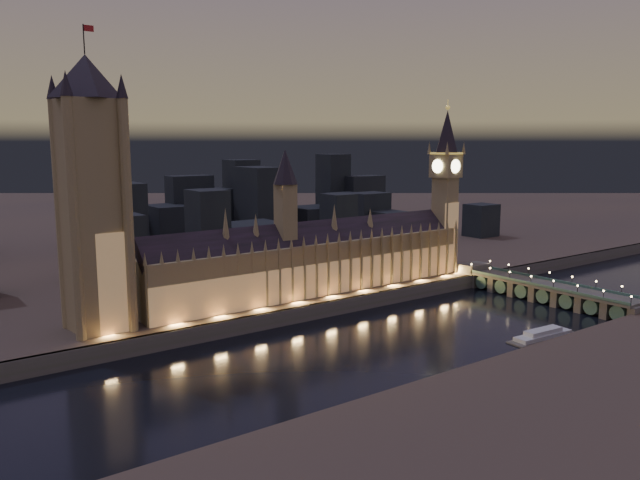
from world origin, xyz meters
TOP-DOWN VIEW (x-y plane):
  - ground_plane at (0.00, 0.00)m, footprint 2000.00×2000.00m
  - north_bank at (0.00, 520.00)m, footprint 2000.00×960.00m
  - embankment_wall at (0.00, 41.00)m, footprint 2000.00×2.50m
  - palace_of_westminster at (6.95, 61.74)m, footprint 202.00×23.45m
  - victoria_tower at (-110.00, 61.93)m, footprint 31.68×31.68m
  - elizabeth_tower at (108.00, 61.92)m, footprint 18.00×18.00m
  - westminster_bridge at (118.45, -3.45)m, footprint 18.60×113.00m
  - river_boat at (58.45, -46.55)m, footprint 39.75×11.87m
  - city_backdrop at (29.72, 245.69)m, footprint 467.55×215.63m

SIDE VIEW (x-z plane):
  - ground_plane at x=0.00m, z-range 0.00..0.00m
  - river_boat at x=58.45m, z-range -0.69..3.81m
  - north_bank at x=0.00m, z-range 0.00..8.00m
  - embankment_wall at x=0.00m, z-range 0.00..8.00m
  - westminster_bridge at x=118.45m, z-range -1.96..13.94m
  - palace_of_westminster at x=6.95m, z-range -12.63..65.37m
  - city_backdrop at x=29.72m, z-range -8.51..70.73m
  - elizabeth_tower at x=108.00m, z-range 14.17..121.83m
  - victoria_tower at x=-110.00m, z-range 7.67..137.14m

